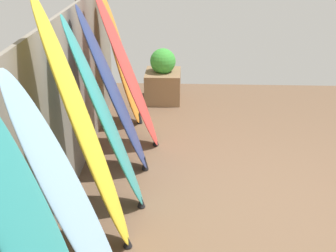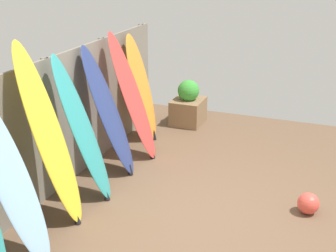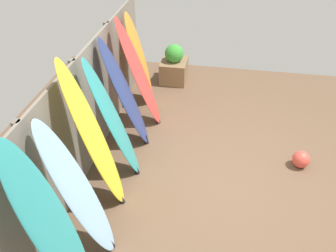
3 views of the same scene
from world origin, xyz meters
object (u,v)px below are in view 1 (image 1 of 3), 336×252
at_px(surfboard_yellow_2, 86,133).
at_px(surfboard_red_5, 128,72).
at_px(surfboard_teal_0, 38,251).
at_px(surfboard_navy_4, 114,93).
at_px(planter_box, 163,79).
at_px(surfboard_skyblue_1, 73,206).
at_px(surfboard_orange_6, 122,62).
at_px(surfboard_teal_3, 106,119).

relative_size(surfboard_yellow_2, surfboard_red_5, 1.12).
bearing_deg(surfboard_yellow_2, surfboard_teal_0, -179.30).
relative_size(surfboard_navy_4, planter_box, 2.24).
height_order(surfboard_teal_0, surfboard_navy_4, surfboard_teal_0).
relative_size(surfboard_yellow_2, planter_box, 2.62).
height_order(surfboard_skyblue_1, surfboard_orange_6, surfboard_skyblue_1).
xyz_separation_m(surfboard_navy_4, surfboard_red_5, (0.64, -0.07, 0.04)).
xyz_separation_m(surfboard_red_5, planter_box, (1.66, -0.33, -0.62)).
bearing_deg(surfboard_skyblue_1, surfboard_teal_0, 176.35).
distance_m(surfboard_teal_0, surfboard_red_5, 3.35).
bearing_deg(surfboard_yellow_2, surfboard_navy_4, -0.48).
height_order(surfboard_red_5, surfboard_orange_6, surfboard_red_5).
bearing_deg(surfboard_orange_6, surfboard_teal_0, -178.47).
bearing_deg(planter_box, surfboard_skyblue_1, 175.46).
height_order(surfboard_yellow_2, surfboard_orange_6, surfboard_yellow_2).
height_order(surfboard_teal_3, surfboard_orange_6, surfboard_teal_3).
bearing_deg(surfboard_yellow_2, surfboard_red_5, -2.26).
height_order(surfboard_navy_4, surfboard_red_5, surfboard_red_5).
distance_m(surfboard_teal_3, surfboard_orange_6, 2.11).
xyz_separation_m(surfboard_yellow_2, planter_box, (3.69, -0.41, -0.74)).
bearing_deg(surfboard_teal_0, planter_box, -4.44).
xyz_separation_m(surfboard_teal_0, surfboard_teal_3, (1.95, -0.03, -0.06)).
xyz_separation_m(surfboard_skyblue_1, surfboard_navy_4, (2.12, 0.04, 0.02)).
distance_m(surfboard_teal_0, surfboard_navy_4, 2.71).
xyz_separation_m(surfboard_skyblue_1, surfboard_orange_6, (3.47, 0.15, -0.01)).
bearing_deg(planter_box, surfboard_orange_6, 152.59).
xyz_separation_m(surfboard_teal_0, surfboard_red_5, (3.35, -0.06, -0.04)).
bearing_deg(surfboard_teal_0, surfboard_yellow_2, 0.70).
relative_size(surfboard_skyblue_1, surfboard_yellow_2, 0.84).
relative_size(surfboard_skyblue_1, planter_box, 2.19).
distance_m(surfboard_teal_0, surfboard_skyblue_1, 0.59).
height_order(surfboard_yellow_2, surfboard_teal_3, surfboard_yellow_2).
height_order(surfboard_skyblue_1, planter_box, surfboard_skyblue_1).
xyz_separation_m(surfboard_teal_3, planter_box, (3.07, -0.36, -0.60)).
bearing_deg(surfboard_navy_4, surfboard_yellow_2, 179.52).
distance_m(surfboard_skyblue_1, surfboard_orange_6, 3.47).
relative_size(surfboard_teal_3, surfboard_navy_4, 1.02).
height_order(surfboard_teal_3, surfboard_red_5, surfboard_red_5).
relative_size(surfboard_yellow_2, surfboard_navy_4, 1.17).
distance_m(surfboard_navy_4, surfboard_orange_6, 1.35).
relative_size(surfboard_teal_0, surfboard_yellow_2, 0.93).
distance_m(surfboard_yellow_2, surfboard_teal_3, 0.64).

